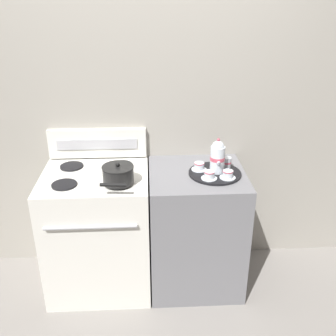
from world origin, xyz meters
TOP-DOWN VIEW (x-y plane):
  - ground_plane at (0.00, 0.00)m, footprint 6.00×6.00m
  - wall_back at (0.00, 0.34)m, footprint 6.00×0.05m
  - stove at (-0.33, -0.00)m, footprint 0.72×0.66m
  - control_panel at (-0.33, 0.29)m, footprint 0.70×0.05m
  - side_counter at (0.36, 0.00)m, footprint 0.66×0.63m
  - saucepan at (-0.16, -0.14)m, footprint 0.20×0.30m
  - serving_tray at (0.48, -0.03)m, footprint 0.36×0.36m
  - teapot at (0.49, -0.02)m, footprint 0.10×0.16m
  - teacup_left at (0.43, -0.12)m, footprint 0.10×0.10m
  - teacup_right at (0.55, -0.12)m, footprint 0.10×0.10m
  - teacup_front at (0.38, 0.02)m, footprint 0.10×0.10m
  - creamer_jug at (0.57, 0.06)m, footprint 0.06×0.06m

SIDE VIEW (x-z plane):
  - ground_plane at x=0.00m, z-range 0.00..0.00m
  - side_counter at x=0.36m, z-range 0.00..0.89m
  - stove at x=-0.33m, z-range 0.00..0.90m
  - serving_tray at x=0.48m, z-range 0.89..0.91m
  - teacup_left at x=0.43m, z-range 0.91..0.96m
  - teacup_right at x=0.55m, z-range 0.91..0.96m
  - teacup_front at x=0.38m, z-range 0.91..0.96m
  - creamer_jug at x=0.57m, z-range 0.91..0.98m
  - saucepan at x=-0.16m, z-range 0.89..1.03m
  - control_panel at x=-0.33m, z-range 0.91..1.12m
  - teapot at x=0.49m, z-range 0.90..1.14m
  - wall_back at x=0.00m, z-range 0.00..2.20m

